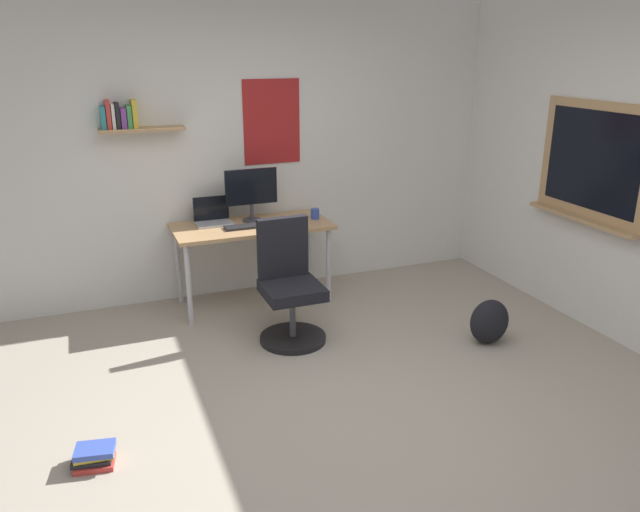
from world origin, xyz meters
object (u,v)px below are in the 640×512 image
(office_chair, at_px, (289,289))
(laptop, at_px, (213,217))
(desk, at_px, (252,233))
(keyboard, at_px, (246,226))
(book_stack_on_floor, at_px, (94,456))
(backpack, at_px, (489,322))
(computer_mouse, at_px, (278,222))
(coffee_mug, at_px, (315,214))
(monitor_primary, at_px, (251,191))

(office_chair, relative_size, laptop, 3.06)
(office_chair, bearing_deg, desk, 95.06)
(keyboard, bearing_deg, book_stack_on_floor, -127.22)
(laptop, bearing_deg, backpack, -41.86)
(office_chair, relative_size, computer_mouse, 9.13)
(computer_mouse, xyz_separation_m, coffee_mug, (0.36, 0.05, 0.03))
(desk, xyz_separation_m, keyboard, (-0.07, -0.08, 0.09))
(laptop, distance_m, backpack, 2.46)
(desk, bearing_deg, computer_mouse, -20.54)
(computer_mouse, distance_m, coffee_mug, 0.37)
(office_chair, xyz_separation_m, monitor_primary, (-0.04, 0.89, 0.59))
(computer_mouse, height_order, backpack, computer_mouse)
(monitor_primary, distance_m, computer_mouse, 0.36)
(monitor_primary, bearing_deg, computer_mouse, -45.59)
(coffee_mug, distance_m, backpack, 1.78)
(keyboard, xyz_separation_m, computer_mouse, (0.28, -0.00, 0.01))
(desk, height_order, laptop, laptop)
(coffee_mug, xyz_separation_m, book_stack_on_floor, (-2.02, -1.86, -0.71))
(computer_mouse, height_order, book_stack_on_floor, computer_mouse)
(office_chair, relative_size, coffee_mug, 10.33)
(desk, height_order, backpack, desk)
(monitor_primary, relative_size, book_stack_on_floor, 1.84)
(monitor_primary, xyz_separation_m, backpack, (1.44, -1.55, -0.82))
(keyboard, bearing_deg, office_chair, -79.06)
(desk, distance_m, computer_mouse, 0.24)
(keyboard, relative_size, book_stack_on_floor, 1.47)
(keyboard, xyz_separation_m, backpack, (1.54, -1.36, -0.56))
(computer_mouse, distance_m, book_stack_on_floor, 2.55)
(keyboard, bearing_deg, monitor_primary, 60.93)
(keyboard, relative_size, coffee_mug, 4.02)
(keyboard, distance_m, book_stack_on_floor, 2.37)
(keyboard, xyz_separation_m, coffee_mug, (0.64, 0.05, 0.04))
(coffee_mug, distance_m, book_stack_on_floor, 2.84)
(desk, distance_m, keyboard, 0.13)
(desk, bearing_deg, backpack, -44.38)
(office_chair, relative_size, monitor_primary, 2.05)
(keyboard, distance_m, computer_mouse, 0.28)
(computer_mouse, bearing_deg, book_stack_on_floor, -132.43)
(laptop, bearing_deg, computer_mouse, -24.05)
(desk, distance_m, book_stack_on_floor, 2.45)
(laptop, height_order, backpack, laptop)
(laptop, relative_size, monitor_primary, 0.67)
(desk, relative_size, monitor_primary, 2.91)
(book_stack_on_floor, bearing_deg, office_chair, 35.97)
(office_chair, distance_m, laptop, 1.08)
(backpack, bearing_deg, office_chair, 155.14)
(desk, bearing_deg, coffee_mug, -2.94)
(coffee_mug, bearing_deg, computer_mouse, -172.17)
(office_chair, height_order, monitor_primary, monitor_primary)
(monitor_primary, relative_size, coffee_mug, 5.04)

